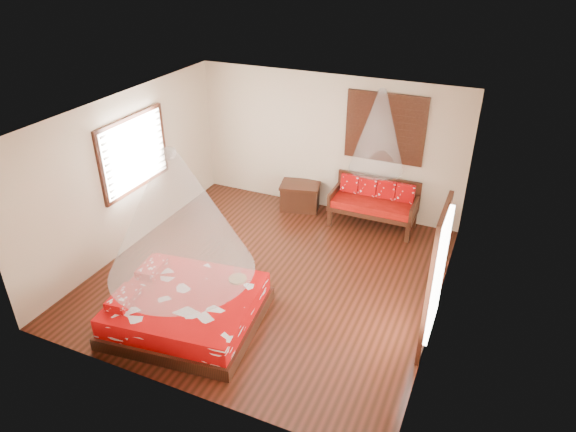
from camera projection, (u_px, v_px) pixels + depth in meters
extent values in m
cube|color=black|center=(270.00, 275.00, 8.75)|extent=(5.50, 5.50, 0.02)
cube|color=white|center=(266.00, 114.00, 7.39)|extent=(5.50, 5.50, 0.02)
cube|color=beige|center=(127.00, 172.00, 9.05)|extent=(0.02, 5.50, 2.80)
cube|color=beige|center=(448.00, 238.00, 7.10)|extent=(0.02, 5.50, 2.80)
cube|color=beige|center=(328.00, 144.00, 10.28)|extent=(5.50, 0.02, 2.80)
cube|color=beige|center=(163.00, 302.00, 5.86)|extent=(5.50, 0.02, 2.80)
cube|color=black|center=(189.00, 317.00, 7.62)|extent=(2.28, 2.11, 0.20)
cube|color=#AA0506|center=(187.00, 303.00, 7.50)|extent=(2.17, 2.00, 0.30)
cube|color=#AA0506|center=(124.00, 298.00, 7.25)|extent=(0.36, 0.57, 0.14)
cube|color=#AA0506|center=(152.00, 268.00, 7.91)|extent=(0.36, 0.57, 0.14)
cube|color=black|center=(330.00, 216.00, 10.11)|extent=(0.08, 0.08, 0.42)
cube|color=black|center=(408.00, 232.00, 9.57)|extent=(0.08, 0.08, 0.42)
cube|color=black|center=(340.00, 203.00, 10.61)|extent=(0.08, 0.08, 0.42)
cube|color=black|center=(414.00, 217.00, 10.06)|extent=(0.08, 0.08, 0.42)
cube|color=black|center=(373.00, 209.00, 10.01)|extent=(1.66, 0.74, 0.08)
cube|color=#8B0C05|center=(373.00, 204.00, 9.95)|extent=(1.60, 0.68, 0.14)
cube|color=black|center=(378.00, 189.00, 10.13)|extent=(1.66, 0.06, 0.55)
cube|color=black|center=(335.00, 195.00, 10.21)|extent=(0.06, 0.74, 0.30)
cube|color=black|center=(414.00, 210.00, 9.65)|extent=(0.06, 0.74, 0.30)
cube|color=#AA0506|center=(350.00, 184.00, 10.20)|extent=(0.35, 0.19, 0.37)
cube|color=#AA0506|center=(368.00, 187.00, 10.07)|extent=(0.35, 0.19, 0.37)
cube|color=#AA0506|center=(386.00, 190.00, 9.94)|extent=(0.35, 0.19, 0.37)
cube|color=#AA0506|center=(405.00, 194.00, 9.81)|extent=(0.35, 0.19, 0.37)
cube|color=black|center=(300.00, 197.00, 10.75)|extent=(0.87, 0.71, 0.50)
cube|color=black|center=(300.00, 185.00, 10.62)|extent=(0.92, 0.75, 0.05)
cube|color=black|center=(385.00, 128.00, 9.61)|extent=(1.52, 0.06, 1.32)
cube|color=black|center=(385.00, 128.00, 9.60)|extent=(1.35, 0.04, 1.10)
cube|color=black|center=(134.00, 153.00, 9.05)|extent=(0.08, 1.74, 1.34)
cube|color=silver|center=(136.00, 153.00, 9.03)|extent=(0.04, 1.54, 1.10)
cube|color=black|center=(434.00, 281.00, 6.80)|extent=(0.08, 1.02, 2.16)
cube|color=white|center=(433.00, 275.00, 6.76)|extent=(0.03, 0.82, 1.70)
cylinder|color=brown|center=(238.00, 279.00, 7.75)|extent=(0.27, 0.27, 0.03)
cone|color=white|center=(176.00, 213.00, 6.77)|extent=(2.03, 2.03, 1.80)
cone|color=white|center=(379.00, 131.00, 9.18)|extent=(1.01, 1.01, 1.50)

